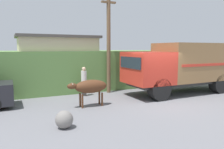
# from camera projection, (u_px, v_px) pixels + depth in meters

# --- Properties ---
(ground_plane) EXTENTS (60.00, 60.00, 0.00)m
(ground_plane) POSITION_uv_depth(u_px,v_px,m) (162.00, 102.00, 11.08)
(ground_plane) COLOR slate
(hillside_embankment) EXTENTS (32.00, 5.41, 2.54)m
(hillside_embankment) POSITION_uv_depth(u_px,v_px,m) (109.00, 67.00, 16.72)
(hillside_embankment) COLOR #608C47
(hillside_embankment) RESTS_ON ground_plane
(building_backdrop) EXTENTS (4.97, 2.70, 3.51)m
(building_backdrop) POSITION_uv_depth(u_px,v_px,m) (58.00, 63.00, 13.91)
(building_backdrop) COLOR #C6B793
(building_backdrop) RESTS_ON ground_plane
(cargo_truck) EXTENTS (7.26, 2.49, 3.03)m
(cargo_truck) POSITION_uv_depth(u_px,v_px,m) (185.00, 65.00, 13.19)
(cargo_truck) COLOR #2D2D2D
(cargo_truck) RESTS_ON ground_plane
(brown_cow) EXTENTS (1.91, 0.62, 1.26)m
(brown_cow) POSITION_uv_depth(u_px,v_px,m) (90.00, 87.00, 10.18)
(brown_cow) COLOR #512D19
(brown_cow) RESTS_ON ground_plane
(pedestrian_on_hill) EXTENTS (0.38, 0.38, 1.67)m
(pedestrian_on_hill) POSITION_uv_depth(u_px,v_px,m) (84.00, 80.00, 12.43)
(pedestrian_on_hill) COLOR #38332D
(pedestrian_on_hill) RESTS_ON ground_plane
(utility_pole) EXTENTS (0.90, 0.23, 6.17)m
(utility_pole) POSITION_uv_depth(u_px,v_px,m) (109.00, 40.00, 13.14)
(utility_pole) COLOR brown
(utility_pole) RESTS_ON ground_plane
(roadside_rock) EXTENTS (0.61, 0.61, 0.61)m
(roadside_rock) POSITION_uv_depth(u_px,v_px,m) (64.00, 119.00, 7.43)
(roadside_rock) COLOR gray
(roadside_rock) RESTS_ON ground_plane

